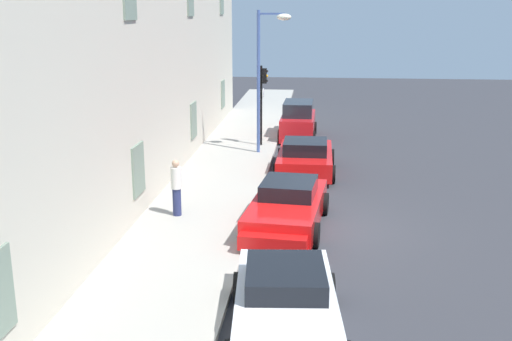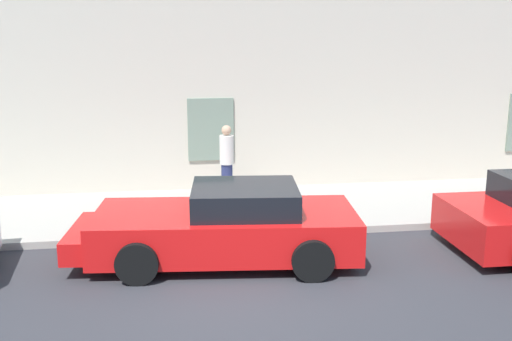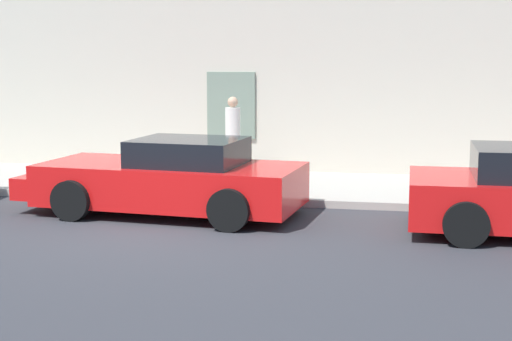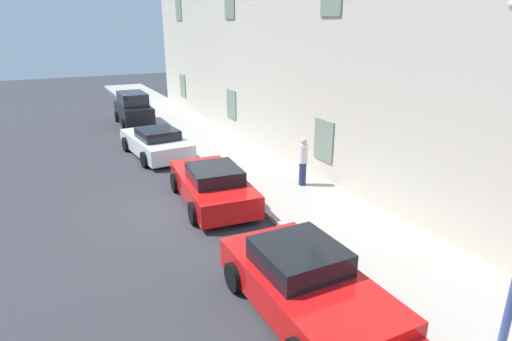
% 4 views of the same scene
% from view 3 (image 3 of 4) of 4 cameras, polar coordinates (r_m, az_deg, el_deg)
% --- Properties ---
extents(ground_plane, '(80.00, 80.00, 0.00)m').
position_cam_3_polar(ground_plane, '(12.34, -7.58, -4.34)').
color(ground_plane, '#333338').
extents(sidewalk, '(60.00, 3.40, 0.14)m').
position_cam_3_polar(sidewalk, '(15.99, -3.15, -1.04)').
color(sidewalk, '#A8A399').
rests_on(sidewalk, ground).
extents(sportscar_yellow_flank, '(5.02, 2.47, 1.32)m').
position_cam_3_polar(sportscar_yellow_flank, '(13.42, -6.95, -0.69)').
color(sportscar_yellow_flank, red).
rests_on(sportscar_yellow_flank, ground).
extents(pedestrian_admiring, '(0.42, 0.42, 1.72)m').
position_cam_3_polar(pedestrian_admiring, '(16.39, -1.72, 2.58)').
color(pedestrian_admiring, navy).
rests_on(pedestrian_admiring, sidewalk).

